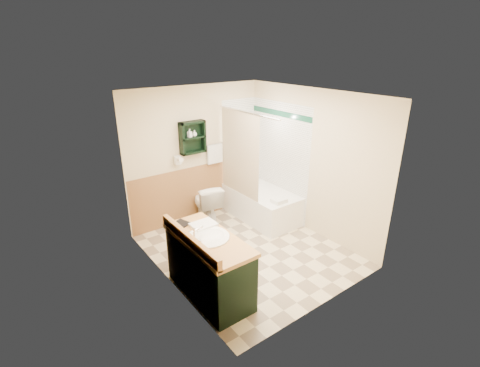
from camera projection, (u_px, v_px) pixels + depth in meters
name	position (u px, v px, depth m)	size (l,w,h in m)	color
floor	(248.00, 251.00, 5.44)	(3.00, 3.00, 0.00)	beige
back_wall	(195.00, 155.00, 6.12)	(2.60, 0.04, 2.40)	#FFF3C7
left_wall	(163.00, 203.00, 4.26)	(0.04, 3.00, 2.40)	#FFF3C7
right_wall	(311.00, 162.00, 5.72)	(0.04, 3.00, 2.40)	#FFF3C7
ceiling	(249.00, 93.00, 4.54)	(2.60, 3.00, 0.04)	white
wainscot_left	(170.00, 251.00, 4.54)	(2.98, 2.98, 1.00)	#B47249
wainscot_back	(198.00, 192.00, 6.36)	(2.58, 2.58, 1.00)	#B47249
mirror_frame	(187.00, 194.00, 3.77)	(1.30, 1.30, 1.00)	brown
mirror_glass	(188.00, 193.00, 3.77)	(1.20, 1.20, 0.90)	white
tile_right	(278.00, 160.00, 6.31)	(1.50, 1.50, 2.10)	white
tile_back	(243.00, 153.00, 6.71)	(0.95, 0.95, 2.10)	white
tile_accent	(280.00, 113.00, 5.99)	(1.50, 1.50, 0.10)	#154B36
wall_shelf	(193.00, 137.00, 5.85)	(0.45, 0.15, 0.55)	black
hair_dryer	(177.00, 160.00, 5.84)	(0.10, 0.24, 0.18)	white
towel_bar	(214.00, 144.00, 6.21)	(0.40, 0.06, 0.40)	white
curtain_rod	(246.00, 112.00, 5.55)	(0.03, 0.03, 1.60)	silver
shower_curtain	(240.00, 160.00, 5.99)	(1.05, 1.05, 1.70)	beige
vanity	(209.00, 266.00, 4.37)	(0.59, 1.30, 0.83)	black
bathtub	(261.00, 203.00, 6.44)	(0.80, 1.50, 0.54)	white
toilet	(207.00, 204.00, 6.19)	(0.42, 0.75, 0.74)	white
counter_towel	(203.00, 225.00, 4.47)	(0.31, 0.24, 0.04)	white
vanity_book	(177.00, 219.00, 4.44)	(0.15, 0.02, 0.20)	black
tub_towel	(279.00, 201.00, 5.83)	(0.23, 0.19, 0.07)	white
soap_bottle_a	(190.00, 135.00, 5.80)	(0.06, 0.14, 0.06)	white
soap_bottle_b	(195.00, 134.00, 5.85)	(0.08, 0.11, 0.08)	white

